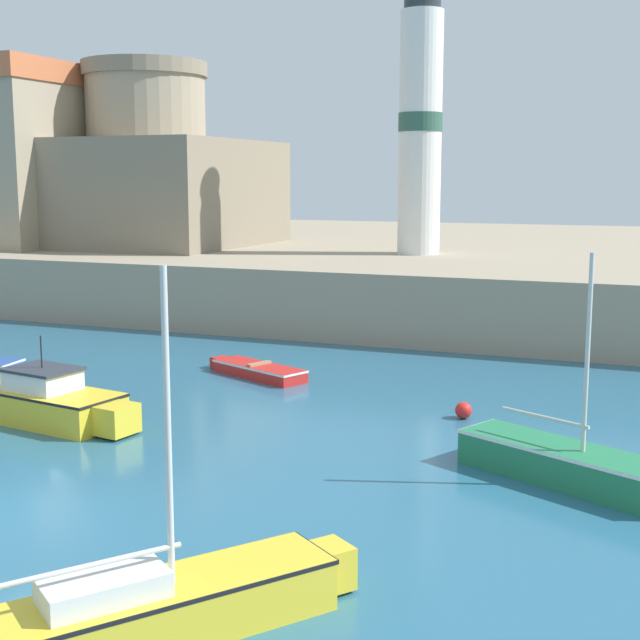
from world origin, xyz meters
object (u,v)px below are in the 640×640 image
at_px(motorboat_yellow_1, 42,401).
at_px(lighthouse, 420,117).
at_px(fortress, 148,180).
at_px(sailboat_green_0, 573,464).
at_px(sailboat_yellow_3, 150,609).
at_px(church, 23,147).
at_px(dinghy_red_2, 257,370).
at_px(mooring_buoy, 463,410).

bearing_deg(motorboat_yellow_1, lighthouse, 79.95).
relative_size(motorboat_yellow_1, fortress, 0.50).
bearing_deg(fortress, sailboat_green_0, -42.77).
height_order(sailboat_green_0, sailboat_yellow_3, sailboat_yellow_3).
height_order(church, fortress, church).
xyz_separation_m(motorboat_yellow_1, sailboat_yellow_3, (9.22, -9.08, -0.08)).
bearing_deg(dinghy_red_2, fortress, 131.27).
bearing_deg(lighthouse, motorboat_yellow_1, -100.05).
height_order(sailboat_yellow_3, lighthouse, lighthouse).
xyz_separation_m(dinghy_red_2, sailboat_yellow_3, (6.12, -16.30, 0.27)).
bearing_deg(church, mooring_buoy, -32.62).
distance_m(motorboat_yellow_1, sailboat_yellow_3, 12.94).
bearing_deg(sailboat_yellow_3, sailboat_green_0, 61.73).
bearing_deg(sailboat_yellow_3, dinghy_red_2, 110.59).
distance_m(mooring_buoy, fortress, 30.62).
relative_size(motorboat_yellow_1, lighthouse, 0.45).
bearing_deg(fortress, dinghy_red_2, -48.73).
relative_size(motorboat_yellow_1, mooring_buoy, 12.96).
xyz_separation_m(motorboat_yellow_1, mooring_buoy, (10.77, 4.57, -0.34)).
xyz_separation_m(sailboat_yellow_3, church, (-30.19, 33.96, 7.93)).
bearing_deg(mooring_buoy, dinghy_red_2, 160.92).
xyz_separation_m(dinghy_red_2, lighthouse, (1.07, 16.26, 9.29)).
xyz_separation_m(motorboat_yellow_1, lighthouse, (4.16, 23.49, 8.95)).
height_order(sailboat_green_0, lighthouse, lighthouse).
bearing_deg(fortress, mooring_buoy, -41.03).
height_order(dinghy_red_2, church, church).
distance_m(sailboat_green_0, motorboat_yellow_1, 14.19).
xyz_separation_m(sailboat_green_0, sailboat_yellow_3, (-4.97, -9.24, 0.05)).
distance_m(sailboat_yellow_3, lighthouse, 34.17).
bearing_deg(mooring_buoy, fortress, 138.97).
bearing_deg(sailboat_yellow_3, mooring_buoy, 83.52).
bearing_deg(church, sailboat_green_0, -35.11).
distance_m(dinghy_red_2, sailboat_yellow_3, 17.41).
bearing_deg(motorboat_yellow_1, church, 130.13).
xyz_separation_m(sailboat_yellow_3, fortress, (-21.05, 33.31, 6.02)).
height_order(dinghy_red_2, sailboat_yellow_3, sailboat_yellow_3).
xyz_separation_m(motorboat_yellow_1, dinghy_red_2, (3.10, 7.22, -0.34)).
distance_m(mooring_buoy, lighthouse, 22.09).
relative_size(church, fortress, 1.43).
xyz_separation_m(sailboat_green_0, motorboat_yellow_1, (-14.19, -0.16, 0.13)).
bearing_deg(motorboat_yellow_1, sailboat_yellow_3, -44.56).
height_order(sailboat_green_0, church, church).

